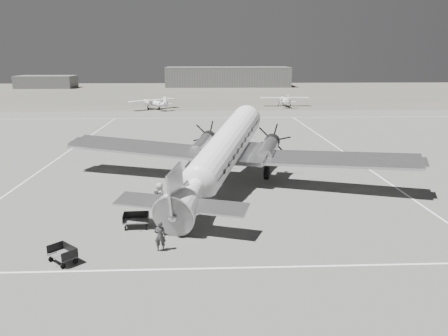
{
  "coord_description": "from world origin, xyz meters",
  "views": [
    {
      "loc": [
        -3.04,
        -33.42,
        10.03
      ],
      "look_at": [
        -1.68,
        -2.81,
        2.2
      ],
      "focal_mm": 35.0,
      "sensor_mm": 36.0,
      "label": 1
    }
  ],
  "objects_px": {
    "hangar_main": "(228,77)",
    "shed_secondary": "(46,82)",
    "light_plane_left": "(154,104)",
    "dc3_airliner": "(223,154)",
    "baggage_cart_far": "(63,255)",
    "ground_crew": "(160,236)",
    "baggage_cart_near": "(136,221)",
    "ramp_agent": "(157,200)",
    "passenger": "(160,196)",
    "light_plane_right": "(285,101)"
  },
  "relations": [
    {
      "from": "hangar_main",
      "to": "passenger",
      "type": "height_order",
      "value": "hangar_main"
    },
    {
      "from": "ramp_agent",
      "to": "passenger",
      "type": "height_order",
      "value": "passenger"
    },
    {
      "from": "ground_crew",
      "to": "dc3_airliner",
      "type": "bearing_deg",
      "value": -108.69
    },
    {
      "from": "hangar_main",
      "to": "baggage_cart_far",
      "type": "bearing_deg",
      "value": -96.53
    },
    {
      "from": "shed_secondary",
      "to": "passenger",
      "type": "xyz_separation_m",
      "value": [
        48.87,
        -120.28,
        -1.07
      ]
    },
    {
      "from": "baggage_cart_far",
      "to": "ramp_agent",
      "type": "relative_size",
      "value": 0.98
    },
    {
      "from": "passenger",
      "to": "shed_secondary",
      "type": "bearing_deg",
      "value": 21.32
    },
    {
      "from": "shed_secondary",
      "to": "baggage_cart_far",
      "type": "distance_m",
      "value": 135.66
    },
    {
      "from": "baggage_cart_far",
      "to": "ramp_agent",
      "type": "height_order",
      "value": "ramp_agent"
    },
    {
      "from": "baggage_cart_near",
      "to": "ground_crew",
      "type": "height_order",
      "value": "ground_crew"
    },
    {
      "from": "light_plane_left",
      "to": "light_plane_right",
      "type": "relative_size",
      "value": 1.01
    },
    {
      "from": "baggage_cart_near",
      "to": "hangar_main",
      "type": "bearing_deg",
      "value": 81.67
    },
    {
      "from": "baggage_cart_far",
      "to": "ground_crew",
      "type": "xyz_separation_m",
      "value": [
        4.75,
        1.2,
        0.4
      ]
    },
    {
      "from": "baggage_cart_far",
      "to": "baggage_cart_near",
      "type": "bearing_deg",
      "value": 99.94
    },
    {
      "from": "baggage_cart_far",
      "to": "passenger",
      "type": "height_order",
      "value": "passenger"
    },
    {
      "from": "light_plane_left",
      "to": "passenger",
      "type": "distance_m",
      "value": 58.39
    },
    {
      "from": "hangar_main",
      "to": "passenger",
      "type": "bearing_deg",
      "value": -95.08
    },
    {
      "from": "hangar_main",
      "to": "light_plane_left",
      "type": "distance_m",
      "value": 69.66
    },
    {
      "from": "hangar_main",
      "to": "ground_crew",
      "type": "relative_size",
      "value": 25.18
    },
    {
      "from": "baggage_cart_near",
      "to": "ground_crew",
      "type": "bearing_deg",
      "value": -64.67
    },
    {
      "from": "baggage_cart_near",
      "to": "passenger",
      "type": "relative_size",
      "value": 0.86
    },
    {
      "from": "dc3_airliner",
      "to": "baggage_cart_far",
      "type": "relative_size",
      "value": 19.48
    },
    {
      "from": "shed_secondary",
      "to": "light_plane_left",
      "type": "bearing_deg",
      "value": -55.94
    },
    {
      "from": "baggage_cart_far",
      "to": "ground_crew",
      "type": "bearing_deg",
      "value": 57.54
    },
    {
      "from": "ground_crew",
      "to": "light_plane_right",
      "type": "bearing_deg",
      "value": -105.23
    },
    {
      "from": "light_plane_right",
      "to": "ground_crew",
      "type": "xyz_separation_m",
      "value": [
        -19.07,
        -68.83,
        -0.22
      ]
    },
    {
      "from": "hangar_main",
      "to": "baggage_cart_near",
      "type": "bearing_deg",
      "value": -95.44
    },
    {
      "from": "light_plane_left",
      "to": "passenger",
      "type": "relative_size",
      "value": 5.52
    },
    {
      "from": "light_plane_right",
      "to": "baggage_cart_far",
      "type": "distance_m",
      "value": 73.97
    },
    {
      "from": "hangar_main",
      "to": "baggage_cart_near",
      "type": "xyz_separation_m",
      "value": [
        -12.24,
        -128.53,
        -2.85
      ]
    },
    {
      "from": "hangar_main",
      "to": "shed_secondary",
      "type": "xyz_separation_m",
      "value": [
        -60.0,
        -5.0,
        -1.3
      ]
    },
    {
      "from": "hangar_main",
      "to": "ramp_agent",
      "type": "xyz_separation_m",
      "value": [
        -11.27,
        -125.68,
        -2.52
      ]
    },
    {
      "from": "shed_secondary",
      "to": "baggage_cart_near",
      "type": "height_order",
      "value": "shed_secondary"
    },
    {
      "from": "ground_crew",
      "to": "light_plane_left",
      "type": "bearing_deg",
      "value": -83.19
    },
    {
      "from": "ramp_agent",
      "to": "hangar_main",
      "type": "bearing_deg",
      "value": 4.98
    },
    {
      "from": "shed_secondary",
      "to": "dc3_airliner",
      "type": "height_order",
      "value": "dc3_airliner"
    },
    {
      "from": "ground_crew",
      "to": "ramp_agent",
      "type": "xyz_separation_m",
      "value": [
        -0.8,
        6.16,
        -0.06
      ]
    },
    {
      "from": "ground_crew",
      "to": "hangar_main",
      "type": "bearing_deg",
      "value": -94.29
    },
    {
      "from": "shed_secondary",
      "to": "hangar_main",
      "type": "bearing_deg",
      "value": 4.76
    },
    {
      "from": "dc3_airliner",
      "to": "light_plane_left",
      "type": "xyz_separation_m",
      "value": [
        -11.21,
        53.52,
        -1.75
      ]
    },
    {
      "from": "light_plane_right",
      "to": "ramp_agent",
      "type": "bearing_deg",
      "value": -107.15
    },
    {
      "from": "ground_crew",
      "to": "passenger",
      "type": "bearing_deg",
      "value": -83.99
    },
    {
      "from": "light_plane_left",
      "to": "baggage_cart_near",
      "type": "bearing_deg",
      "value": -123.22
    },
    {
      "from": "light_plane_right",
      "to": "baggage_cart_far",
      "type": "bearing_deg",
      "value": -108.34
    },
    {
      "from": "light_plane_left",
      "to": "light_plane_right",
      "type": "bearing_deg",
      "value": -29.33
    },
    {
      "from": "light_plane_right",
      "to": "ground_crew",
      "type": "height_order",
      "value": "light_plane_right"
    },
    {
      "from": "hangar_main",
      "to": "dc3_airliner",
      "type": "relative_size",
      "value": 1.42
    },
    {
      "from": "light_plane_left",
      "to": "shed_secondary",
      "type": "bearing_deg",
      "value": 85.58
    },
    {
      "from": "light_plane_left",
      "to": "baggage_cart_near",
      "type": "xyz_separation_m",
      "value": [
        5.65,
        -61.25,
        -0.61
      ]
    },
    {
      "from": "light_plane_right",
      "to": "baggage_cart_far",
      "type": "xyz_separation_m",
      "value": [
        -23.82,
        -70.03,
        -0.62
      ]
    }
  ]
}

